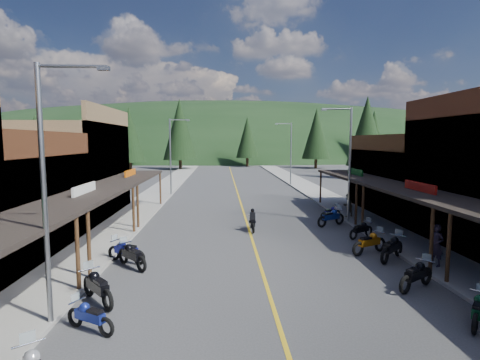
{
  "coord_description": "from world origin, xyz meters",
  "views": [
    {
      "loc": [
        -1.77,
        -17.39,
        5.74
      ],
      "look_at": [
        -0.47,
        8.66,
        3.0
      ],
      "focal_mm": 28.0,
      "sensor_mm": 36.0,
      "label": 1
    }
  ],
  "objects": [
    {
      "name": "ground",
      "position": [
        0.0,
        0.0,
        0.0
      ],
      "size": [
        220.0,
        220.0,
        0.0
      ],
      "primitive_type": "plane",
      "color": "#38383A",
      "rests_on": "ground"
    },
    {
      "name": "centerline",
      "position": [
        0.0,
        20.0,
        0.01
      ],
      "size": [
        0.15,
        90.0,
        0.01
      ],
      "primitive_type": "cube",
      "color": "gold",
      "rests_on": "ground"
    },
    {
      "name": "sidewalk_west",
      "position": [
        -8.7,
        20.0,
        0.07
      ],
      "size": [
        3.4,
        94.0,
        0.15
      ],
      "primitive_type": "cube",
      "color": "gray",
      "rests_on": "ground"
    },
    {
      "name": "sidewalk_east",
      "position": [
        8.7,
        20.0,
        0.07
      ],
      "size": [
        3.4,
        94.0,
        0.15
      ],
      "primitive_type": "cube",
      "color": "gray",
      "rests_on": "ground"
    },
    {
      "name": "shop_west_3",
      "position": [
        -13.78,
        11.3,
        3.52
      ],
      "size": [
        10.9,
        10.2,
        8.2
      ],
      "color": "brown",
      "rests_on": "ground"
    },
    {
      "name": "shop_east_3",
      "position": [
        13.75,
        11.3,
        2.53
      ],
      "size": [
        10.9,
        10.2,
        6.2
      ],
      "color": "#4C2D16",
      "rests_on": "ground"
    },
    {
      "name": "streetlight_0",
      "position": [
        -6.95,
        -6.0,
        4.46
      ],
      "size": [
        2.16,
        0.18,
        8.0
      ],
      "color": "gray",
      "rests_on": "ground"
    },
    {
      "name": "streetlight_1",
      "position": [
        -6.95,
        22.0,
        4.46
      ],
      "size": [
        2.16,
        0.18,
        8.0
      ],
      "color": "gray",
      "rests_on": "ground"
    },
    {
      "name": "streetlight_2",
      "position": [
        6.95,
        8.0,
        4.46
      ],
      "size": [
        2.16,
        0.18,
        8.0
      ],
      "color": "gray",
      "rests_on": "ground"
    },
    {
      "name": "streetlight_3",
      "position": [
        6.95,
        30.0,
        4.46
      ],
      "size": [
        2.16,
        0.18,
        8.0
      ],
      "color": "gray",
      "rests_on": "ground"
    },
    {
      "name": "ridge_hill",
      "position": [
        0.0,
        135.0,
        0.0
      ],
      "size": [
        310.0,
        140.0,
        60.0
      ],
      "primitive_type": "ellipsoid",
      "color": "black",
      "rests_on": "ground"
    },
    {
      "name": "pine_0",
      "position": [
        -40.0,
        62.0,
        6.48
      ],
      "size": [
        5.04,
        5.04,
        11.0
      ],
      "color": "black",
      "rests_on": "ground"
    },
    {
      "name": "pine_1",
      "position": [
        -24.0,
        70.0,
        7.24
      ],
      "size": [
        5.88,
        5.88,
        12.5
      ],
      "color": "black",
      "rests_on": "ground"
    },
    {
      "name": "pine_2",
      "position": [
        -10.0,
        58.0,
        7.99
      ],
      "size": [
        6.72,
        6.72,
        14.0
      ],
      "color": "black",
      "rests_on": "ground"
    },
    {
      "name": "pine_3",
      "position": [
        4.0,
        66.0,
        6.48
      ],
      "size": [
        5.04,
        5.04,
        11.0
      ],
      "color": "black",
      "rests_on": "ground"
    },
    {
      "name": "pine_4",
      "position": [
        18.0,
        60.0,
        7.24
      ],
      "size": [
        5.88,
        5.88,
        12.5
      ],
      "color": "black",
      "rests_on": "ground"
    },
    {
      "name": "pine_5",
      "position": [
        34.0,
        72.0,
        7.99
      ],
      "size": [
        6.72,
        6.72,
        14.0
      ],
      "color": "black",
      "rests_on": "ground"
    },
    {
      "name": "pine_6",
      "position": [
        46.0,
        64.0,
        6.48
      ],
      "size": [
        5.04,
        5.04,
        11.0
      ],
      "color": "black",
      "rests_on": "ground"
    },
    {
      "name": "pine_7",
      "position": [
        -32.0,
        76.0,
        7.24
      ],
      "size": [
        5.88,
        5.88,
        12.5
      ],
      "color": "black",
      "rests_on": "ground"
    },
    {
      "name": "pine_8",
      "position": [
        -22.0,
        40.0,
        5.98
      ],
      "size": [
        4.48,
        4.48,
        10.0
      ],
      "color": "black",
      "rests_on": "ground"
    },
    {
      "name": "pine_9",
      "position": [
        24.0,
        45.0,
        6.38
      ],
      "size": [
        4.93,
        4.93,
        10.8
      ],
      "color": "black",
      "rests_on": "ground"
    },
    {
      "name": "pine_10",
      "position": [
        -18.0,
        50.0,
        6.78
      ],
      "size": [
        5.38,
        5.38,
        11.6
      ],
      "color": "black",
      "rests_on": "ground"
    },
    {
      "name": "pine_11",
      "position": [
        20.0,
        38.0,
        7.19
      ],
      "size": [
        5.82,
        5.82,
        12.4
      ],
      "color": "black",
      "rests_on": "ground"
    },
    {
      "name": "bike_west_5",
      "position": [
        -5.74,
        -6.45,
        0.53
      ],
      "size": [
        1.92,
        1.47,
        1.06
      ],
      "primitive_type": null,
      "rotation": [
        0.0,
        0.0,
        1.04
      ],
      "color": "navy",
      "rests_on": "ground"
    },
    {
      "name": "bike_west_6",
      "position": [
        -6.16,
        -4.44,
        0.66
      ],
      "size": [
        2.09,
        2.27,
        1.33
      ],
      "primitive_type": null,
      "rotation": [
        0.0,
        0.0,
        0.7
      ],
      "color": "black",
      "rests_on": "ground"
    },
    {
      "name": "bike_west_7",
      "position": [
        -5.83,
        -0.74,
        0.64
      ],
      "size": [
        2.07,
        2.14,
        1.28
      ],
      "primitive_type": null,
      "rotation": [
        0.0,
        0.0,
        0.75
      ],
      "color": "black",
      "rests_on": "ground"
    },
    {
      "name": "bike_west_8",
      "position": [
        -6.28,
        0.05,
        0.62
      ],
      "size": [
        2.24,
        1.69,
        1.24
      ],
      "primitive_type": null,
      "rotation": [
        0.0,
        0.0,
        1.06
      ],
      "color": "navy",
      "rests_on": "ground"
    },
    {
      "name": "bike_east_5",
      "position": [
        6.19,
        -6.65,
        0.56
      ],
      "size": [
        1.77,
        1.88,
        1.11
      ],
      "primitive_type": null,
      "rotation": [
        0.0,
        0.0,
        -0.72
      ],
      "color": "#0B371D",
      "rests_on": "ground"
    },
    {
      "name": "bike_east_6",
      "position": [
        5.74,
        -3.77,
        0.63
      ],
      "size": [
        2.24,
        1.83,
        1.26
      ],
      "primitive_type": null,
      "rotation": [
        0.0,
        0.0,
        -0.98
      ],
      "color": "black",
      "rests_on": "ground"
    },
    {
      "name": "bike_east_7",
      "position": [
        6.42,
        -0.23,
        0.67
      ],
      "size": [
        2.24,
        2.18,
        1.34
      ],
      "primitive_type": null,
      "rotation": [
        0.0,
        0.0,
        -0.81
      ],
      "color": "black",
      "rests_on": "ground"
    },
    {
      "name": "bike_east_8",
      "position": [
        5.73,
        0.82,
        0.64
      ],
      "size": [
        2.35,
        1.69,
        1.29
      ],
      "primitive_type": null,
      "rotation": [
        0.0,
        0.0,
        -1.1
      ],
      "color": "#B6640D",
      "rests_on": "ground"
    },
    {
      "name": "bike_east_9",
      "position": [
        6.48,
        3.88,
        0.56
      ],
      "size": [
        2.02,
        1.59,
        1.13
      ],
      "primitive_type": null,
      "rotation": [
        0.0,
        0.0,
        -1.02
      ],
      "color": "black",
      "rests_on": "ground"
    },
    {
      "name": "bike_east_10",
      "position": [
        5.61,
        7.09,
        0.67
      ],
      "size": [
        2.41,
        1.81,
        1.33
      ],
      "primitive_type": null,
      "rotation": [
        0.0,
        0.0,
        -1.06
      ],
      "color": "navy",
      "rests_on": "ground"
    },
    {
      "name": "bike_east_11",
      "position": [
        6.15,
        9.02,
        0.57
      ],
      "size": [
        2.04,
        1.59,
        1.13
      ],
      "primitive_type": null,
      "rotation": [
        0.0,
        0.0,
        -1.03
      ],
      "color": "navy",
      "rests_on": "ground"
    },
    {
      "name": "rider_on_bike",
      "position": [
        0.19,
        6.0,
        0.6
      ],
      "size": [
        0.67,
        1.97,
        1.5
      ],
      "rotation": [
        0.0,
        0.0,
        0.01
      ],
      "color": "black",
      "rests_on": "ground"
    },
    {
      "name": "pedestrian_east_a",
      "position": [
        7.83,
        -1.53,
        1.1
      ],
      "size": [
        0.69,
        0.82,
        1.9
      ],
      "primitive_type": "imported",
      "rotation": [
        0.0,
        0.0,
        -1.16
      ],
      "color": "#292131",
      "rests_on": "sidewalk_east"
    },
    {
      "name": "pedestrian_east_b",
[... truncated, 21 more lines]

